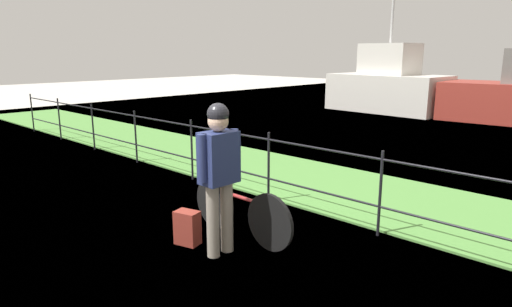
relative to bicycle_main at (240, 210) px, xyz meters
The scene contains 10 objects.
ground_plane 1.05m from the bicycle_main, 128.17° to the right, with size 60.00×60.00×0.00m, color beige.
grass_strip 2.61m from the bicycle_main, 103.65° to the left, with size 27.00×2.40×0.03m, color #569342.
harbor_water 10.83m from the bicycle_main, 93.24° to the left, with size 30.00×30.00×0.00m, color slate.
iron_fence 1.38m from the bicycle_main, 116.94° to the left, with size 18.04×0.04×1.07m.
bicycle_main is the anchor object (origin of this frame).
wooden_crate 0.57m from the bicycle_main, behind, with size 0.38×0.27×0.29m, color brown.
terrier_dog 0.75m from the bicycle_main, behind, with size 0.32×0.15×0.18m.
cyclist_person 0.81m from the bicycle_main, 71.08° to the right, with size 0.27×0.54×1.68m.
backpack_on_paving 0.65m from the bicycle_main, 119.59° to the right, with size 0.28×0.18×0.40m, color maroon.
moored_boat_near 13.08m from the bicycle_main, 109.93° to the left, with size 4.43×2.42×4.13m.
Camera 1 is at (4.22, -2.74, 2.19)m, focal length 31.17 mm.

